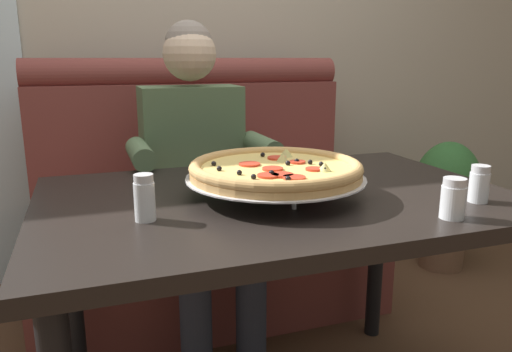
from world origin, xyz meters
The scene contains 9 objects.
back_wall_with_window centered at (0.00, 1.47, 1.40)m, with size 6.00×0.12×2.80m, color #BCB29E.
booth_bench centered at (0.00, 0.90, 0.40)m, with size 1.51×0.78×1.13m.
dining_table centered at (0.00, 0.00, 0.67)m, with size 1.30×0.86×0.76m.
diner_main centered at (-0.09, 0.63, 0.71)m, with size 0.54×0.64×1.27m.
pizza centered at (-0.01, -0.02, 0.83)m, with size 0.49×0.49×0.11m.
shaker_parmesan centered at (0.47, -0.25, 0.80)m, with size 0.05×0.05×0.10m.
shaker_oregano centered at (0.31, -0.34, 0.80)m, with size 0.06×0.06×0.10m.
shaker_pepper_flakes centered at (-0.38, -0.11, 0.81)m, with size 0.05×0.05×0.11m.
potted_plant centered at (1.32, 0.83, 0.39)m, with size 0.36×0.36×0.70m.
Camera 1 is at (-0.49, -1.22, 1.13)m, focal length 34.26 mm.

